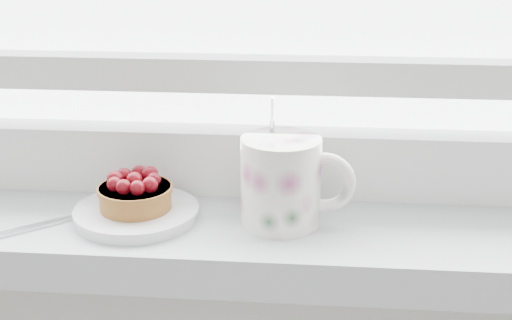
# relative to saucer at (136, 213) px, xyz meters

# --- Properties ---
(saucer) EXTENTS (0.12, 0.12, 0.01)m
(saucer) POSITION_rel_saucer_xyz_m (0.00, 0.00, 0.00)
(saucer) COLOR white
(saucer) RESTS_ON windowsill
(raspberry_tart) EXTENTS (0.07, 0.07, 0.04)m
(raspberry_tart) POSITION_rel_saucer_xyz_m (0.00, 0.00, 0.02)
(raspberry_tart) COLOR brown
(raspberry_tart) RESTS_ON saucer
(floral_mug) EXTENTS (0.11, 0.08, 0.13)m
(floral_mug) POSITION_rel_saucer_xyz_m (0.15, 0.00, 0.04)
(floral_mug) COLOR white
(floral_mug) RESTS_ON windowsill
(fork) EXTENTS (0.15, 0.12, 0.00)m
(fork) POSITION_rel_saucer_xyz_m (-0.08, -0.02, -0.00)
(fork) COLOR silver
(fork) RESTS_ON windowsill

